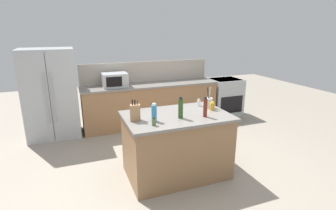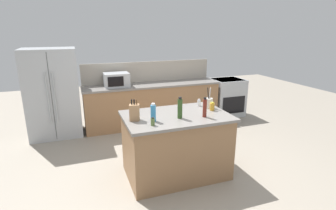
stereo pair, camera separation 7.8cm
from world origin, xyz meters
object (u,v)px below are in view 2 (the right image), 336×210
Objects in this scene: dish_soap_bottle at (153,113)px; spice_jar_oregano at (153,122)px; refrigerator at (53,93)px; honey_jar at (212,107)px; salt_shaker at (199,103)px; utensil_crock at (209,103)px; olive_oil_bottle at (180,108)px; vinegar_bottle at (205,108)px; knife_block at (134,112)px; range_oven at (227,97)px; microwave at (117,80)px.

dish_soap_bottle reaches higher than spice_jar_oregano.
honey_jar is (2.34, -2.23, 0.12)m from refrigerator.
dish_soap_bottle is 0.99m from salt_shaker.
utensil_crock is 1.07× the size of olive_oil_bottle.
refrigerator is 13.76× the size of honey_jar.
knife_block is at bearing 168.57° from vinegar_bottle.
knife_block is at bearing -63.28° from refrigerator.
range_oven is at bearing 42.91° from spice_jar_oregano.
dish_soap_bottle is 2.27× the size of spice_jar_oregano.
vinegar_bottle is 0.94× the size of olive_oil_bottle.
knife_block is at bearing -163.89° from salt_shaker.
olive_oil_bottle is (-2.25, -2.34, 0.61)m from range_oven.
spice_jar_oregano is (-0.77, -0.07, -0.08)m from vinegar_bottle.
microwave is 2.10× the size of dish_soap_bottle.
utensil_crock reaches higher than microwave.
olive_oil_bottle is (0.38, -0.01, 0.03)m from dish_soap_bottle.
refrigerator is at bearing 130.29° from vinegar_bottle.
honey_jar is at bearing 9.00° from dish_soap_bottle.
vinegar_bottle reaches higher than dish_soap_bottle.
utensil_crock is (1.09, -2.04, -0.06)m from microwave.
dish_soap_bottle is at bearing -138.31° from range_oven.
range_oven is 2.63m from salt_shaker.
utensil_crock is 1.13m from spice_jar_oregano.
spice_jar_oregano is at bearing -174.58° from vinegar_bottle.
honey_jar is (1.07, -2.18, -0.08)m from microwave.
knife_block reaches higher than vinegar_bottle.
vinegar_bottle is at bearing -49.71° from refrigerator.
utensil_crock reaches higher than honey_jar.
spice_jar_oregano is at bearing -88.78° from microwave.
knife_block is 1.03× the size of vinegar_bottle.
utensil_crock is (2.36, -2.09, 0.14)m from refrigerator.
refrigerator is 2.97m from olive_oil_bottle.
honey_jar is at bearing -97.07° from utensil_crock.
refrigerator is at bearing 139.12° from salt_shaker.
microwave is at bearing 92.61° from dish_soap_bottle.
vinegar_bottle is 2.20× the size of honey_jar.
refrigerator is 3.24m from honey_jar.
vinegar_bottle is at bearing -128.26° from range_oven.
knife_block is at bearing 123.20° from spice_jar_oregano.
range_oven is 7.18× the size of honey_jar.
microwave is at bearing -2.33° from refrigerator.
range_oven is 2.80m from microwave.
salt_shaker is at bearing 40.97° from olive_oil_bottle.
utensil_crock is 1.30× the size of dish_soap_bottle.
salt_shaker is at bearing 71.97° from vinegar_bottle.
range_oven is 3.30m from olive_oil_bottle.
spice_jar_oregano is 1.07m from honey_jar.
range_oven is (3.99, -0.05, -0.41)m from refrigerator.
olive_oil_bottle is at bearing -53.87° from refrigerator.
vinegar_bottle is (2.09, -2.47, 0.19)m from refrigerator.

